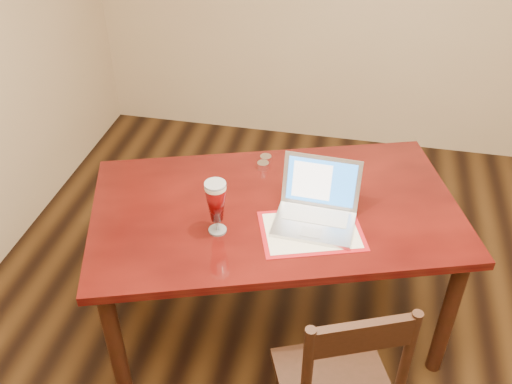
# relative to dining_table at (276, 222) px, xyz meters

# --- Properties ---
(room_shell) EXTENTS (4.51, 5.01, 2.71)m
(room_shell) POSITION_rel_dining_table_xyz_m (0.49, -0.47, 1.04)
(room_shell) COLOR tan
(room_shell) RESTS_ON ground
(dining_table) EXTENTS (1.96, 1.48, 1.08)m
(dining_table) POSITION_rel_dining_table_xyz_m (0.00, 0.00, 0.00)
(dining_table) COLOR #510E0A
(dining_table) RESTS_ON ground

